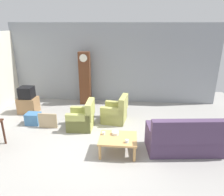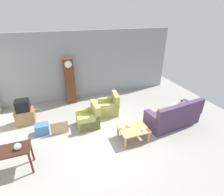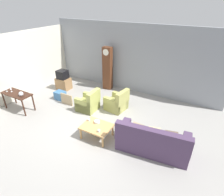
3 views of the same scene
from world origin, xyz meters
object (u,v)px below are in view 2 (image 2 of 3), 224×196
storage_box_blue (42,129)px  cup_blue_rimmed (143,130)px  armchair_olive_far (109,107)px  grandfather_clock (70,81)px  glass_dome_cloche (18,147)px  bowl_white_stacked (129,125)px  armchair_olive_near (89,119)px  tv_crt (22,105)px  framed_picture_leaning (60,128)px  console_table_dark (4,155)px  couch_floral (173,117)px  coffee_table_wood (133,130)px  tv_stand_cabinet (25,117)px  cup_white_porcelain (121,128)px

storage_box_blue → cup_blue_rimmed: bearing=-27.0°
armchair_olive_far → grandfather_clock: 2.22m
glass_dome_cloche → bowl_white_stacked: size_ratio=0.94×
armchair_olive_near → tv_crt: bearing=155.6°
storage_box_blue → glass_dome_cloche: bearing=-107.5°
framed_picture_leaning → glass_dome_cloche: size_ratio=3.38×
glass_dome_cloche → console_table_dark: bearing=172.6°
couch_floral → coffee_table_wood: size_ratio=2.28×
tv_stand_cabinet → cup_blue_rimmed: bearing=-33.9°
framed_picture_leaning → cup_white_porcelain: bearing=-28.4°
armchair_olive_near → glass_dome_cloche: 2.64m
grandfather_clock → bowl_white_stacked: 3.65m
console_table_dark → cup_white_porcelain: console_table_dark is taller
grandfather_clock → cup_white_porcelain: 3.57m
grandfather_clock → glass_dome_cloche: 4.03m
armchair_olive_far → grandfather_clock: size_ratio=0.43×
tv_crt → framed_picture_leaning: 1.73m
grandfather_clock → console_table_dark: bearing=-121.9°
console_table_dark → bowl_white_stacked: console_table_dark is taller
cup_blue_rimmed → bowl_white_stacked: 0.49m
glass_dome_cloche → cup_white_porcelain: bearing=4.9°
console_table_dark → grandfather_clock: bearing=58.1°
couch_floral → console_table_dark: 5.60m
coffee_table_wood → cup_blue_rimmed: 0.33m
tv_stand_cabinet → cup_blue_rimmed: (3.74, -2.52, 0.20)m
armchair_olive_near → bowl_white_stacked: bearing=-44.0°
tv_stand_cabinet → framed_picture_leaning: size_ratio=1.13×
glass_dome_cloche → bowl_white_stacked: 3.35m
coffee_table_wood → framed_picture_leaning: framed_picture_leaning is taller
armchair_olive_far → tv_crt: bearing=172.3°
cup_white_porcelain → cup_blue_rimmed: bearing=-28.4°
framed_picture_leaning → glass_dome_cloche: (-1.07, -1.31, 0.60)m
framed_picture_leaning → cup_blue_rimmed: 2.92m
tv_crt → framed_picture_leaning: (1.18, -1.13, -0.54)m
tv_crt → grandfather_clock: bearing=30.3°
armchair_olive_far → cup_blue_rimmed: (0.44, -2.07, 0.18)m
tv_crt → cup_white_porcelain: (3.13, -2.18, -0.30)m
armchair_olive_far → tv_crt: size_ratio=1.92×
storage_box_blue → glass_dome_cloche: (-0.48, -1.53, 0.65)m
armchair_olive_far → cup_white_porcelain: 1.76m
couch_floral → cup_white_porcelain: couch_floral is taller
couch_floral → tv_crt: 5.73m
console_table_dark → grandfather_clock: (2.20, 3.53, 0.42)m
storage_box_blue → cup_blue_rimmed: (3.15, -1.61, 0.29)m
console_table_dark → tv_crt: tv_crt is taller
coffee_table_wood → tv_stand_cabinet: tv_stand_cabinet is taller
framed_picture_leaning → cup_white_porcelain: 2.22m
armchair_olive_near → couch_floral: bearing=-18.8°
glass_dome_cloche → cup_white_porcelain: 3.05m
couch_floral → grandfather_clock: (-3.38, 3.21, 0.71)m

